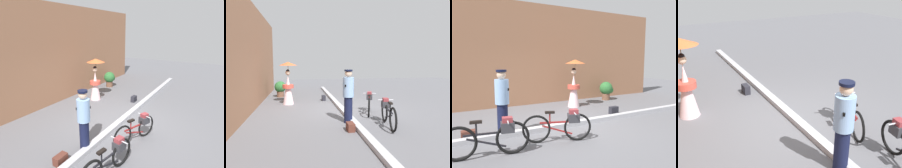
{
  "view_description": "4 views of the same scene",
  "coord_description": "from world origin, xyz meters",
  "views": [
    {
      "loc": [
        -5.3,
        -2.8,
        3.1
      ],
      "look_at": [
        0.22,
        0.45,
        1.29
      ],
      "focal_mm": 30.54,
      "sensor_mm": 36.0,
      "label": 1
    },
    {
      "loc": [
        -8.03,
        1.62,
        1.89
      ],
      "look_at": [
        -0.06,
        0.15,
        1.04
      ],
      "focal_mm": 33.78,
      "sensor_mm": 36.0,
      "label": 2
    },
    {
      "loc": [
        -3.02,
        -5.23,
        1.92
      ],
      "look_at": [
        0.08,
        0.3,
        1.19
      ],
      "focal_mm": 34.93,
      "sensor_mm": 36.0,
      "label": 3
    },
    {
      "loc": [
        -4.77,
        2.76,
        3.19
      ],
      "look_at": [
        0.13,
        0.11,
        0.94
      ],
      "focal_mm": 43.59,
      "sensor_mm": 36.0,
      "label": 4
    }
  ],
  "objects": [
    {
      "name": "sidewalk_curb",
      "position": [
        0.0,
        0.0,
        0.06
      ],
      "size": [
        14.0,
        0.2,
        0.12
      ],
      "primitive_type": "cube",
      "color": "#B2B2B7",
      "rests_on": "ground_plane"
    },
    {
      "name": "potted_plant_by_door",
      "position": [
        3.67,
        2.63,
        0.49
      ],
      "size": [
        0.62,
        0.61,
        0.85
      ],
      "color": "brown",
      "rests_on": "ground_plane"
    },
    {
      "name": "backpack_spare",
      "position": [
        -2.55,
        0.25,
        0.12
      ],
      "size": [
        0.34,
        0.19,
        0.22
      ],
      "color": "#592D23",
      "rests_on": "ground_plane"
    },
    {
      "name": "person_with_parasol",
      "position": [
        1.55,
        2.11,
        0.95
      ],
      "size": [
        0.8,
        0.8,
        1.9
      ],
      "color": "silver",
      "rests_on": "ground_plane"
    },
    {
      "name": "backpack_on_pavement",
      "position": [
        2.16,
        0.45,
        0.13
      ],
      "size": [
        0.32,
        0.17,
        0.26
      ],
      "color": "#26262D",
      "rests_on": "ground_plane"
    },
    {
      "name": "building_wall",
      "position": [
        0.0,
        3.56,
        2.1
      ],
      "size": [
        14.0,
        0.4,
        4.19
      ],
      "primitive_type": "cube",
      "color": "#9E6B4C",
      "rests_on": "ground_plane"
    },
    {
      "name": "person_officer",
      "position": [
        -1.77,
        0.14,
        0.88
      ],
      "size": [
        0.34,
        0.34,
        1.66
      ],
      "color": "#141938",
      "rests_on": "ground_plane"
    },
    {
      "name": "ground_plane",
      "position": [
        0.0,
        0.0,
        0.0
      ],
      "size": [
        30.0,
        30.0,
        0.0
      ],
      "primitive_type": "plane",
      "color": "slate"
    },
    {
      "name": "bicycle_far_side",
      "position": [
        -2.26,
        -0.96,
        0.41
      ],
      "size": [
        1.66,
        0.48,
        0.77
      ],
      "color": "black",
      "rests_on": "ground_plane"
    },
    {
      "name": "bicycle_near_officer",
      "position": [
        -0.67,
        -0.92,
        0.4
      ],
      "size": [
        1.54,
        0.66,
        0.76
      ],
      "color": "black",
      "rests_on": "ground_plane"
    }
  ]
}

